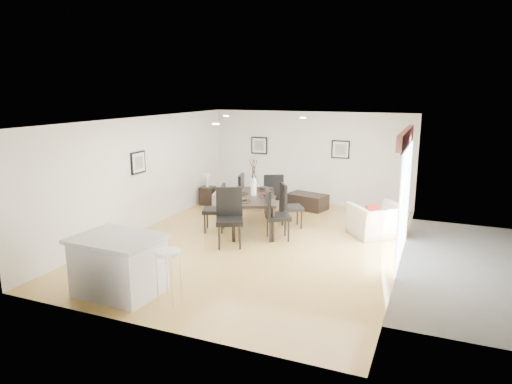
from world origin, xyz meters
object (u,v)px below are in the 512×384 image
at_px(dining_chair_enear, 274,212).
at_px(armchair, 377,220).
at_px(dining_table, 254,199).
at_px(coffee_table, 307,201).
at_px(dining_chair_wfar, 236,195).
at_px(dining_chair_wnear, 218,205).
at_px(dining_chair_efar, 288,203).
at_px(kitchen_island, 119,265).
at_px(dining_chair_head, 229,213).
at_px(sofa, 251,197).
at_px(dining_chair_foot, 273,193).
at_px(side_table, 208,196).
at_px(bar_stool, 168,258).

bearing_deg(dining_chair_enear, armchair, -90.78).
relative_size(dining_table, coffee_table, 2.10).
height_order(dining_chair_wfar, coffee_table, dining_chair_wfar).
bearing_deg(dining_chair_wnear, dining_chair_efar, 102.50).
bearing_deg(kitchen_island, dining_chair_head, 80.35).
height_order(sofa, dining_chair_wfar, dining_chair_wfar).
bearing_deg(dining_chair_enear, dining_table, 23.33).
distance_m(dining_chair_enear, dining_chair_head, 1.04).
distance_m(dining_chair_enear, kitchen_island, 3.85).
xyz_separation_m(dining_chair_wnear, dining_chair_foot, (0.76, 1.73, 0.01)).
height_order(dining_chair_wfar, dining_chair_enear, dining_chair_wfar).
distance_m(armchair, side_table, 5.17).
bearing_deg(side_table, dining_chair_wnear, -56.16).
distance_m(dining_chair_head, dining_chair_foot, 2.50).
relative_size(dining_table, dining_chair_enear, 1.93).
height_order(side_table, kitchen_island, kitchen_island).
relative_size(dining_chair_wnear, dining_chair_head, 0.90).
bearing_deg(sofa, dining_chair_foot, 128.70).
bearing_deg(dining_chair_wfar, dining_chair_enear, 38.33).
xyz_separation_m(sofa, armchair, (3.76, -1.35, 0.07)).
relative_size(dining_chair_head, coffee_table, 1.18).
relative_size(dining_table, dining_chair_head, 1.78).
distance_m(dining_chair_wnear, side_table, 2.68).
distance_m(dining_chair_head, side_table, 3.70).
bearing_deg(dining_chair_efar, dining_chair_foot, 8.35).
bearing_deg(bar_stool, coffee_table, 86.71).
height_order(dining_chair_wnear, dining_chair_foot, dining_chair_foot).
relative_size(dining_chair_wnear, dining_chair_efar, 1.04).
distance_m(dining_chair_foot, bar_stool, 5.40).
distance_m(dining_chair_foot, coffee_table, 1.34).
bearing_deg(dining_chair_wfar, sofa, 173.73).
height_order(dining_chair_efar, dining_chair_head, dining_chair_head).
xyz_separation_m(dining_chair_foot, coffee_table, (0.62, 1.11, -0.43)).
relative_size(dining_chair_efar, side_table, 2.07).
xyz_separation_m(dining_chair_efar, kitchen_island, (-1.41, -4.59, -0.12)).
distance_m(dining_chair_enear, coffee_table, 2.95).
bearing_deg(sofa, side_table, -6.14).
xyz_separation_m(sofa, dining_chair_wfar, (0.20, -1.41, 0.37)).
xyz_separation_m(dining_chair_enear, bar_stool, (-0.43, -3.58, 0.10)).
bearing_deg(dining_chair_wnear, dining_chair_foot, 136.17).
bearing_deg(side_table, dining_chair_head, -54.27).
distance_m(dining_chair_wnear, kitchen_island, 3.67).
distance_m(dining_chair_enear, dining_chair_efar, 1.01).
distance_m(sofa, dining_chair_enear, 3.00).
relative_size(dining_chair_foot, side_table, 2.18).
distance_m(dining_chair_efar, dining_chair_head, 1.87).
bearing_deg(kitchen_island, bar_stool, 2.66).
bearing_deg(dining_chair_head, armchair, 6.26).
relative_size(dining_table, dining_chair_wfar, 1.86).
relative_size(armchair, kitchen_island, 0.79).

